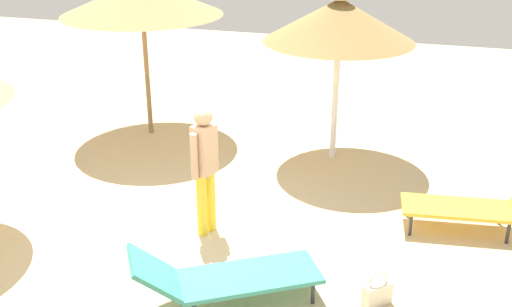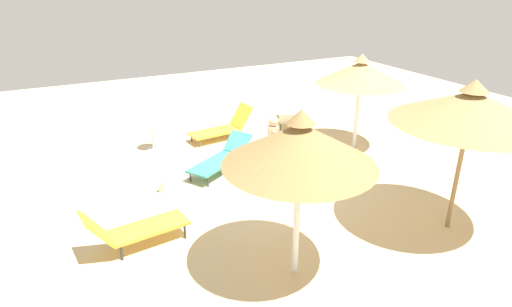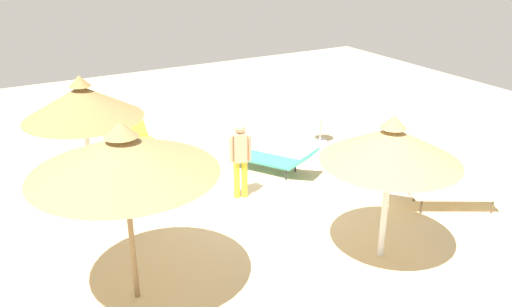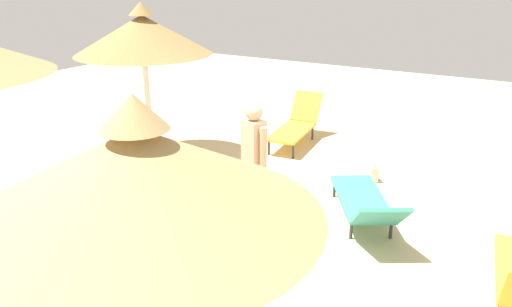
{
  "view_description": "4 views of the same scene",
  "coord_description": "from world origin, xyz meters",
  "px_view_note": "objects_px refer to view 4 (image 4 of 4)",
  "views": [
    {
      "loc": [
        -2.58,
        6.03,
        4.1
      ],
      "look_at": [
        -0.72,
        -0.3,
        1.24
      ],
      "focal_mm": 43.2,
      "sensor_mm": 36.0,
      "label": 1
    },
    {
      "loc": [
        -4.35,
        -8.22,
        4.6
      ],
      "look_at": [
        -0.67,
        -0.89,
        1.12
      ],
      "focal_mm": 30.3,
      "sensor_mm": 36.0,
      "label": 2
    },
    {
      "loc": [
        9.18,
        -5.26,
        5.32
      ],
      "look_at": [
        -0.38,
        0.15,
        0.77
      ],
      "focal_mm": 37.65,
      "sensor_mm": 36.0,
      "label": 3
    },
    {
      "loc": [
        5.26,
        2.7,
        3.28
      ],
      "look_at": [
        -0.22,
        -0.51,
        0.94
      ],
      "focal_mm": 34.95,
      "sensor_mm": 36.0,
      "label": 4
    }
  ],
  "objects_px": {
    "lounge_chair_near_left": "(366,203)",
    "parasol_umbrella_far_right": "(139,175)",
    "lounge_chair_front": "(296,124)",
    "handbag": "(371,172)",
    "person_standing_center": "(254,157)",
    "parasol_umbrella_back": "(143,35)"
  },
  "relations": [
    {
      "from": "lounge_chair_front",
      "to": "lounge_chair_near_left",
      "type": "distance_m",
      "value": 3.54
    },
    {
      "from": "lounge_chair_near_left",
      "to": "lounge_chair_front",
      "type": "bearing_deg",
      "value": -138.65
    },
    {
      "from": "person_standing_center",
      "to": "handbag",
      "type": "bearing_deg",
      "value": 158.16
    },
    {
      "from": "parasol_umbrella_back",
      "to": "person_standing_center",
      "type": "xyz_separation_m",
      "value": [
        1.14,
        2.85,
        -1.29
      ]
    },
    {
      "from": "person_standing_center",
      "to": "parasol_umbrella_far_right",
      "type": "bearing_deg",
      "value": 18.72
    },
    {
      "from": "parasol_umbrella_far_right",
      "to": "person_standing_center",
      "type": "relative_size",
      "value": 1.54
    },
    {
      "from": "parasol_umbrella_far_right",
      "to": "lounge_chair_front",
      "type": "height_order",
      "value": "parasol_umbrella_far_right"
    },
    {
      "from": "lounge_chair_near_left",
      "to": "person_standing_center",
      "type": "relative_size",
      "value": 1.19
    },
    {
      "from": "parasol_umbrella_far_right",
      "to": "handbag",
      "type": "xyz_separation_m",
      "value": [
        -5.49,
        -0.18,
        -1.96
      ]
    },
    {
      "from": "lounge_chair_front",
      "to": "person_standing_center",
      "type": "height_order",
      "value": "person_standing_center"
    },
    {
      "from": "parasol_umbrella_far_right",
      "to": "lounge_chair_near_left",
      "type": "height_order",
      "value": "parasol_umbrella_far_right"
    },
    {
      "from": "lounge_chair_near_left",
      "to": "handbag",
      "type": "height_order",
      "value": "lounge_chair_near_left"
    },
    {
      "from": "lounge_chair_near_left",
      "to": "handbag",
      "type": "relative_size",
      "value": 4.83
    },
    {
      "from": "person_standing_center",
      "to": "handbag",
      "type": "distance_m",
      "value": 2.58
    },
    {
      "from": "person_standing_center",
      "to": "handbag",
      "type": "relative_size",
      "value": 4.05
    },
    {
      "from": "parasol_umbrella_far_right",
      "to": "lounge_chair_near_left",
      "type": "relative_size",
      "value": 1.29
    },
    {
      "from": "lounge_chair_front",
      "to": "lounge_chair_near_left",
      "type": "xyz_separation_m",
      "value": [
        2.66,
        2.34,
        -0.06
      ]
    },
    {
      "from": "person_standing_center",
      "to": "handbag",
      "type": "xyz_separation_m",
      "value": [
        -2.27,
        0.91,
        -0.82
      ]
    },
    {
      "from": "lounge_chair_front",
      "to": "handbag",
      "type": "bearing_deg",
      "value": 60.34
    },
    {
      "from": "lounge_chair_near_left",
      "to": "parasol_umbrella_far_right",
      "type": "bearing_deg",
      "value": -3.66
    },
    {
      "from": "parasol_umbrella_back",
      "to": "lounge_chair_front",
      "type": "relative_size",
      "value": 1.5
    },
    {
      "from": "parasol_umbrella_far_right",
      "to": "handbag",
      "type": "distance_m",
      "value": 5.84
    }
  ]
}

